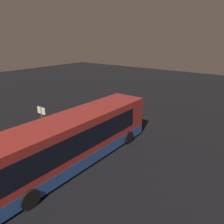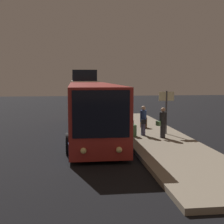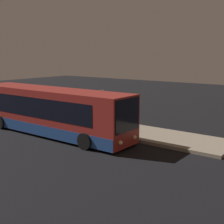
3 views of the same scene
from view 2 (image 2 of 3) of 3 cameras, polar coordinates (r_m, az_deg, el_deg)
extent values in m
plane|color=black|center=(17.41, -3.38, -4.89)|extent=(80.00, 80.00, 0.00)
cube|color=gray|center=(17.92, 7.43, -4.29)|extent=(20.00, 3.51, 0.19)
cube|color=maroon|center=(18.02, -3.73, 0.61)|extent=(12.43, 2.49, 2.85)
cube|color=#23478C|center=(18.16, -3.70, -2.77)|extent=(12.37, 2.51, 0.70)
cube|color=black|center=(18.30, -3.79, 1.78)|extent=(10.19, 2.52, 1.25)
cube|color=black|center=(11.79, -1.99, -0.40)|extent=(0.06, 2.19, 1.82)
sphere|color=#F9E58C|center=(12.09, 1.30, -6.92)|extent=(0.24, 0.24, 0.24)
sphere|color=#F9E58C|center=(11.97, -5.25, -7.08)|extent=(0.24, 0.24, 0.24)
cylinder|color=black|center=(14.16, 2.36, -5.53)|extent=(0.95, 0.30, 0.95)
cylinder|color=black|center=(13.98, -7.81, -5.74)|extent=(0.95, 0.30, 0.95)
cylinder|color=black|center=(22.06, -1.06, -1.23)|extent=(0.95, 0.30, 0.95)
cylinder|color=black|center=(21.95, -7.54, -1.33)|extent=(0.95, 0.30, 0.95)
cube|color=beige|center=(32.71, -5.22, 3.22)|extent=(10.51, 2.44, 2.87)
cube|color=orange|center=(32.78, -5.20, 1.33)|extent=(10.45, 2.46, 0.70)
cube|color=black|center=(32.95, -5.24, 3.84)|extent=(8.62, 2.47, 1.26)
cube|color=black|center=(27.42, -4.88, 3.49)|extent=(0.06, 2.14, 1.84)
sphere|color=#F9E58C|center=(27.54, -3.46, 0.59)|extent=(0.24, 0.24, 0.24)
sphere|color=#F9E58C|center=(27.49, -6.25, 0.56)|extent=(0.24, 0.24, 0.24)
cylinder|color=black|center=(29.30, -2.60, 0.72)|extent=(1.03, 0.30, 1.03)
cylinder|color=black|center=(29.21, -7.37, 0.66)|extent=(1.03, 0.30, 1.03)
cylinder|color=black|center=(36.08, -3.44, 1.78)|extent=(1.03, 0.30, 1.03)
cylinder|color=black|center=(36.01, -7.31, 1.73)|extent=(1.03, 0.30, 1.03)
cube|color=black|center=(33.08, -5.28, 6.64)|extent=(8.93, 2.24, 1.03)
cube|color=#2D704C|center=(45.19, -5.73, 3.99)|extent=(10.35, 2.56, 2.77)
cube|color=#B2231E|center=(45.25, -5.71, 2.68)|extent=(10.30, 2.58, 0.70)
cube|color=black|center=(45.44, -5.74, 4.42)|extent=(8.48, 2.59, 1.22)
cube|color=black|center=(39.99, -5.56, 4.26)|extent=(0.06, 2.25, 1.77)
sphere|color=#F9E58C|center=(40.07, -4.53, 2.37)|extent=(0.24, 0.24, 0.24)
sphere|color=#F9E58C|center=(40.03, -6.55, 2.34)|extent=(0.24, 0.24, 0.24)
cylinder|color=black|center=(41.79, -3.84, 2.33)|extent=(0.93, 0.30, 0.93)
cylinder|color=black|center=(41.73, -7.36, 2.29)|extent=(0.93, 0.30, 0.93)
cylinder|color=black|center=(48.50, -4.29, 2.89)|extent=(0.93, 0.30, 0.93)
cylinder|color=black|center=(48.44, -7.32, 2.85)|extent=(0.93, 0.30, 0.93)
cube|color=black|center=(45.57, -5.77, 6.24)|extent=(8.80, 2.36, 0.78)
cylinder|color=#2D2D33|center=(16.80, 9.27, -3.42)|extent=(0.34, 0.34, 0.74)
cylinder|color=#262628|center=(16.70, 9.31, -1.09)|extent=(0.49, 0.49, 0.64)
sphere|color=tan|center=(16.65, 9.34, 0.41)|extent=(0.24, 0.24, 0.24)
cube|color=#598C59|center=(16.57, 8.46, -2.08)|extent=(0.31, 0.22, 0.24)
cylinder|color=#4C476B|center=(17.36, 5.72, -3.04)|extent=(0.28, 0.28, 0.75)
cylinder|color=#334C8C|center=(17.26, 5.75, -0.75)|extent=(0.40, 0.40, 0.65)
sphere|color=beige|center=(17.21, 5.76, 0.72)|extent=(0.24, 0.24, 0.24)
cube|color=black|center=(17.03, 5.81, -1.78)|extent=(0.18, 0.30, 0.24)
cube|color=#598C59|center=(17.06, 3.97, -3.40)|extent=(0.42, 0.25, 0.62)
cylinder|color=black|center=(16.99, 3.98, -1.96)|extent=(0.02, 0.02, 0.24)
cylinder|color=#4C4C51|center=(17.91, 9.88, -0.07)|extent=(0.10, 0.10, 2.45)
cube|color=beige|center=(17.83, 9.94, 2.86)|extent=(0.04, 0.88, 0.52)
cylinder|color=#593319|center=(20.07, 5.81, -1.90)|extent=(0.44, 0.44, 0.65)
camera|label=1|loc=(27.39, -24.92, 14.29)|focal=35.00mm
camera|label=3|loc=(13.00, -87.41, 8.71)|focal=50.00mm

